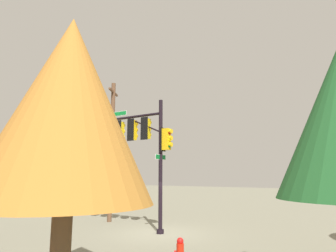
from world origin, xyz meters
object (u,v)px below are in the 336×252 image
signal_pole_assembly (133,138)px  fire_hydrant (180,251)px  utility_pole (112,148)px  tree_mid (69,108)px

signal_pole_assembly → fire_hydrant: size_ratio=8.15×
utility_pole → fire_hydrant: size_ratio=10.73×
utility_pole → tree_mid: bearing=130.6°
signal_pole_assembly → fire_hydrant: 7.93m
tree_mid → fire_hydrant: bearing=-92.2°
fire_hydrant → tree_mid: 5.91m
tree_mid → utility_pole: bearing=-49.4°
utility_pole → fire_hydrant: 10.66m
signal_pole_assembly → utility_pole: 3.30m
utility_pole → fire_hydrant: bearing=148.5°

